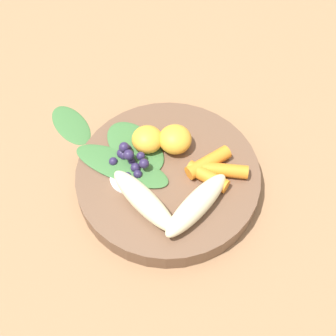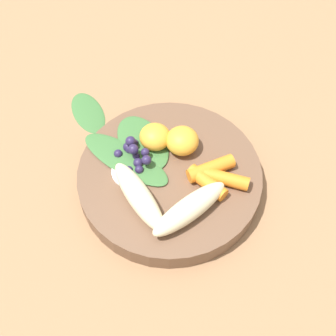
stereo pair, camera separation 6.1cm
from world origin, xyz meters
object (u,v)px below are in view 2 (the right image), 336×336
Objects in this scene: banana_peeled_left at (188,209)px; orange_segment_near at (153,137)px; bowl at (168,178)px; banana_peeled_right at (137,196)px; kale_leaf_stray at (86,112)px.

orange_segment_near is at bearing 72.73° from banana_peeled_left.
banana_peeled_left is at bearing 111.35° from bowl.
orange_segment_near is at bearing 136.92° from banana_peeled_right.
banana_peeled_left is 0.25m from kale_leaf_stray.
orange_segment_near reaches higher than bowl.
bowl is at bearing 71.88° from banana_peeled_left.
banana_peeled_left reaches higher than bowl.
bowl reaches higher than kale_leaf_stray.
banana_peeled_left is at bearing 112.20° from orange_segment_near.
banana_peeled_left is 2.68× the size of orange_segment_near.
kale_leaf_stray is (0.13, -0.13, -0.01)m from bowl.
bowl is 5.82× the size of orange_segment_near.
bowl is 0.07m from banana_peeled_left.
banana_peeled_left is 1.00× the size of banana_peeled_right.
banana_peeled_left is (-0.02, 0.06, 0.03)m from bowl.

